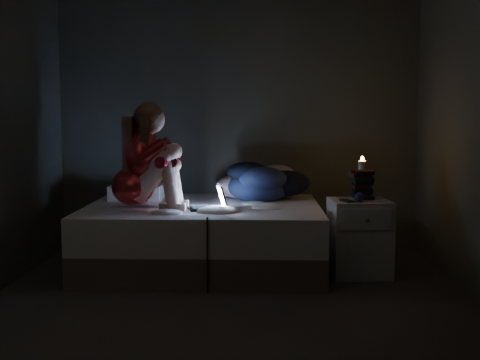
{
  "coord_description": "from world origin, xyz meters",
  "views": [
    {
      "loc": [
        0.2,
        -4.13,
        1.35
      ],
      "look_at": [
        0.05,
        1.0,
        0.8
      ],
      "focal_mm": 44.55,
      "sensor_mm": 36.0,
      "label": 1
    }
  ],
  "objects_px": {
    "nightstand": "(359,238)",
    "candle": "(362,167)",
    "laptop": "(207,197)",
    "phone": "(346,201)",
    "woman": "(133,156)",
    "bed": "(204,236)"
  },
  "relations": [
    {
      "from": "nightstand",
      "to": "candle",
      "type": "distance_m",
      "value": 0.6
    },
    {
      "from": "laptop",
      "to": "candle",
      "type": "distance_m",
      "value": 1.35
    },
    {
      "from": "laptop",
      "to": "phone",
      "type": "distance_m",
      "value": 1.16
    },
    {
      "from": "woman",
      "to": "candle",
      "type": "height_order",
      "value": "woman"
    },
    {
      "from": "bed",
      "to": "woman",
      "type": "relative_size",
      "value": 2.26
    },
    {
      "from": "bed",
      "to": "phone",
      "type": "relative_size",
      "value": 14.68
    },
    {
      "from": "laptop",
      "to": "nightstand",
      "type": "distance_m",
      "value": 1.34
    },
    {
      "from": "woman",
      "to": "candle",
      "type": "xyz_separation_m",
      "value": [
        1.95,
        0.11,
        -0.1
      ]
    },
    {
      "from": "laptop",
      "to": "nightstand",
      "type": "relative_size",
      "value": 0.48
    },
    {
      "from": "laptop",
      "to": "phone",
      "type": "xyz_separation_m",
      "value": [
        1.16,
        -0.05,
        -0.02
      ]
    },
    {
      "from": "candle",
      "to": "laptop",
      "type": "bearing_deg",
      "value": -174.14
    },
    {
      "from": "bed",
      "to": "phone",
      "type": "bearing_deg",
      "value": -14.97
    },
    {
      "from": "bed",
      "to": "laptop",
      "type": "height_order",
      "value": "laptop"
    },
    {
      "from": "woman",
      "to": "laptop",
      "type": "distance_m",
      "value": 0.71
    },
    {
      "from": "candle",
      "to": "phone",
      "type": "height_order",
      "value": "candle"
    },
    {
      "from": "woman",
      "to": "candle",
      "type": "relative_size",
      "value": 11.36
    },
    {
      "from": "woman",
      "to": "nightstand",
      "type": "height_order",
      "value": "woman"
    },
    {
      "from": "bed",
      "to": "nightstand",
      "type": "height_order",
      "value": "nightstand"
    },
    {
      "from": "bed",
      "to": "woman",
      "type": "distance_m",
      "value": 0.96
    },
    {
      "from": "bed",
      "to": "candle",
      "type": "height_order",
      "value": "candle"
    },
    {
      "from": "bed",
      "to": "laptop",
      "type": "bearing_deg",
      "value": -78.91
    },
    {
      "from": "woman",
      "to": "nightstand",
      "type": "bearing_deg",
      "value": 1.8
    }
  ]
}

